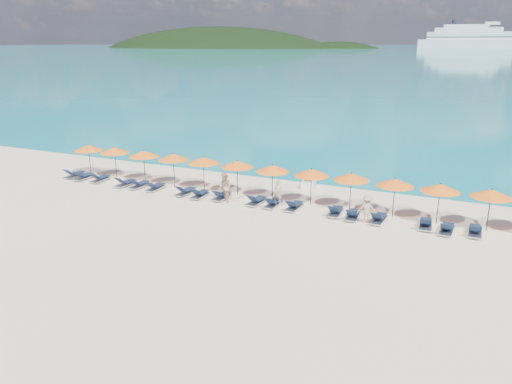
% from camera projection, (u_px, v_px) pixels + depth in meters
% --- Properties ---
extents(ground, '(1400.00, 1400.00, 0.00)m').
position_uv_depth(ground, '(232.00, 229.00, 25.97)').
color(ground, beige).
extents(sea, '(1600.00, 1300.00, 0.01)m').
position_uv_depth(sea, '(483.00, 48.00, 599.76)').
color(sea, '#1FA9B2').
rests_on(sea, ground).
extents(headland_main, '(374.00, 242.00, 126.50)m').
position_uv_depth(headland_main, '(217.00, 79.00, 626.01)').
color(headland_main, black).
rests_on(headland_main, ground).
extents(headland_small, '(162.00, 126.00, 85.50)m').
position_uv_depth(headland_small, '(338.00, 79.00, 582.79)').
color(headland_small, black).
rests_on(headland_small, ground).
extents(cruise_ship, '(130.24, 41.34, 35.81)m').
position_uv_depth(cruise_ship, '(482.00, 40.00, 525.91)').
color(cruise_ship, white).
rests_on(cruise_ship, ground).
extents(jetski, '(1.14, 2.19, 0.74)m').
position_uv_depth(jetski, '(309.00, 182.00, 33.52)').
color(jetski, white).
rests_on(jetski, ground).
extents(beachgoer_a, '(0.60, 0.42, 1.58)m').
position_uv_depth(beachgoer_a, '(278.00, 193.00, 29.39)').
color(beachgoer_a, tan).
rests_on(beachgoer_a, ground).
extents(beachgoer_b, '(1.04, 0.89, 1.85)m').
position_uv_depth(beachgoer_b, '(225.00, 188.00, 30.02)').
color(beachgoer_b, tan).
rests_on(beachgoer_b, ground).
extents(beachgoer_c, '(1.09, 0.67, 1.57)m').
position_uv_depth(beachgoer_c, '(367.00, 209.00, 26.66)').
color(beachgoer_c, tan).
rests_on(beachgoer_c, ground).
extents(umbrella_0, '(2.10, 2.10, 2.28)m').
position_uv_depth(umbrella_0, '(89.00, 148.00, 35.82)').
color(umbrella_0, black).
rests_on(umbrella_0, ground).
extents(umbrella_1, '(2.10, 2.10, 2.28)m').
position_uv_depth(umbrella_1, '(115.00, 150.00, 35.05)').
color(umbrella_1, black).
rests_on(umbrella_1, ground).
extents(umbrella_2, '(2.10, 2.10, 2.28)m').
position_uv_depth(umbrella_2, '(144.00, 154.00, 33.97)').
color(umbrella_2, black).
rests_on(umbrella_2, ground).
extents(umbrella_3, '(2.10, 2.10, 2.28)m').
position_uv_depth(umbrella_3, '(173.00, 157.00, 33.04)').
color(umbrella_3, black).
rests_on(umbrella_3, ground).
extents(umbrella_4, '(2.10, 2.10, 2.28)m').
position_uv_depth(umbrella_4, '(203.00, 160.00, 32.12)').
color(umbrella_4, black).
rests_on(umbrella_4, ground).
extents(umbrella_5, '(2.10, 2.10, 2.28)m').
position_uv_depth(umbrella_5, '(237.00, 164.00, 31.15)').
color(umbrella_5, black).
rests_on(umbrella_5, ground).
extents(umbrella_6, '(2.10, 2.10, 2.28)m').
position_uv_depth(umbrella_6, '(273.00, 168.00, 30.09)').
color(umbrella_6, black).
rests_on(umbrella_6, ground).
extents(umbrella_7, '(2.10, 2.10, 2.28)m').
position_uv_depth(umbrella_7, '(311.00, 172.00, 29.17)').
color(umbrella_7, black).
rests_on(umbrella_7, ground).
extents(umbrella_8, '(2.10, 2.10, 2.28)m').
position_uv_depth(umbrella_8, '(351.00, 177.00, 28.27)').
color(umbrella_8, black).
rests_on(umbrella_8, ground).
extents(umbrella_9, '(2.10, 2.10, 2.28)m').
position_uv_depth(umbrella_9, '(395.00, 182.00, 27.14)').
color(umbrella_9, black).
rests_on(umbrella_9, ground).
extents(umbrella_10, '(2.10, 2.10, 2.28)m').
position_uv_depth(umbrella_10, '(440.00, 188.00, 26.17)').
color(umbrella_10, black).
rests_on(umbrella_10, ground).
extents(umbrella_11, '(2.10, 2.10, 2.28)m').
position_uv_depth(umbrella_11, '(491.00, 193.00, 25.21)').
color(umbrella_11, black).
rests_on(umbrella_11, ground).
extents(lounger_0, '(0.70, 1.73, 0.66)m').
position_uv_depth(lounger_0, '(74.00, 174.00, 35.63)').
color(lounger_0, silver).
rests_on(lounger_0, ground).
extents(lounger_1, '(0.69, 1.72, 0.66)m').
position_uv_depth(lounger_1, '(84.00, 176.00, 35.11)').
color(lounger_1, silver).
rests_on(lounger_1, ground).
extents(lounger_2, '(0.71, 1.73, 0.66)m').
position_uv_depth(lounger_2, '(100.00, 178.00, 34.61)').
color(lounger_2, silver).
rests_on(lounger_2, ground).
extents(lounger_3, '(0.72, 1.74, 0.66)m').
position_uv_depth(lounger_3, '(126.00, 183.00, 33.57)').
color(lounger_3, silver).
rests_on(lounger_3, ground).
extents(lounger_4, '(0.70, 1.73, 0.66)m').
position_uv_depth(lounger_4, '(139.00, 184.00, 33.17)').
color(lounger_4, silver).
rests_on(lounger_4, ground).
extents(lounger_5, '(0.69, 1.72, 0.66)m').
position_uv_depth(lounger_5, '(155.00, 187.00, 32.62)').
color(lounger_5, silver).
rests_on(lounger_5, ground).
extents(lounger_6, '(0.77, 1.75, 0.66)m').
position_uv_depth(lounger_6, '(186.00, 191.00, 31.65)').
color(lounger_6, silver).
rests_on(lounger_6, ground).
extents(lounger_7, '(0.70, 1.73, 0.66)m').
position_uv_depth(lounger_7, '(200.00, 194.00, 31.12)').
color(lounger_7, silver).
rests_on(lounger_7, ground).
extents(lounger_8, '(0.65, 1.71, 0.66)m').
position_uv_depth(lounger_8, '(222.00, 196.00, 30.75)').
color(lounger_8, silver).
rests_on(lounger_8, ground).
extents(lounger_9, '(0.78, 1.75, 0.66)m').
position_uv_depth(lounger_9, '(256.00, 201.00, 29.84)').
color(lounger_9, silver).
rests_on(lounger_9, ground).
extents(lounger_10, '(0.64, 1.71, 0.66)m').
position_uv_depth(lounger_10, '(273.00, 203.00, 29.41)').
color(lounger_10, silver).
rests_on(lounger_10, ground).
extents(lounger_11, '(0.66, 1.71, 0.66)m').
position_uv_depth(lounger_11, '(294.00, 206.00, 28.89)').
color(lounger_11, silver).
rests_on(lounger_11, ground).
extents(lounger_12, '(0.71, 1.73, 0.66)m').
position_uv_depth(lounger_12, '(335.00, 211.00, 28.00)').
color(lounger_12, silver).
rests_on(lounger_12, ground).
extents(lounger_13, '(0.75, 1.74, 0.66)m').
position_uv_depth(lounger_13, '(353.00, 215.00, 27.43)').
color(lounger_13, silver).
rests_on(lounger_13, ground).
extents(lounger_14, '(0.71, 1.73, 0.66)m').
position_uv_depth(lounger_14, '(379.00, 218.00, 26.90)').
color(lounger_14, silver).
rests_on(lounger_14, ground).
extents(lounger_15, '(0.77, 1.75, 0.66)m').
position_uv_depth(lounger_15, '(426.00, 224.00, 26.09)').
color(lounger_15, silver).
rests_on(lounger_15, ground).
extents(lounger_16, '(0.69, 1.72, 0.66)m').
position_uv_depth(lounger_16, '(447.00, 229.00, 25.41)').
color(lounger_16, silver).
rests_on(lounger_16, ground).
extents(lounger_17, '(0.65, 1.71, 0.66)m').
position_uv_depth(lounger_17, '(475.00, 231.00, 25.13)').
color(lounger_17, silver).
rests_on(lounger_17, ground).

